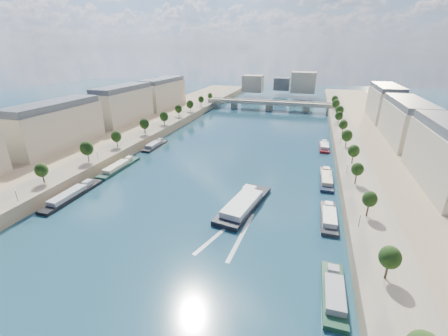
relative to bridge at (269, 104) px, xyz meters
The scene contains 17 objects.
ground 134.31m from the bridge, 90.00° to the right, with size 700.00×700.00×0.00m, color #0C2B38.
quay_left 152.33m from the bridge, 118.21° to the right, with size 44.00×520.00×5.00m, color #9E8460.
quay_right 152.33m from the bridge, 61.79° to the right, with size 44.00×520.00×5.00m, color #9E8460.
pave_left 145.82m from the bridge, 113.01° to the right, with size 14.00×520.00×0.10m, color gray.
pave_right 145.82m from the bridge, 66.99° to the right, with size 14.00×520.00×0.10m, color gray.
trees_left 143.30m from the bridge, 112.59° to the right, with size 4.80×268.80×8.26m.
trees_right 135.95m from the bridge, 66.12° to the right, with size 4.80×268.80×8.26m.
lamps_left 153.50m from the bridge, 110.00° to the right, with size 0.36×200.36×4.28m.
lamps_right 139.50m from the bridge, 67.89° to the right, with size 0.36×200.36×4.28m.
buildings_left 149.30m from the bridge, 124.82° to the right, with size 16.00×226.00×23.20m.
buildings_right 149.30m from the bridge, 55.18° to the right, with size 16.00×226.00×23.20m.
skyline 85.90m from the bridge, 87.86° to the left, with size 79.00×42.00×22.00m.
bridge is the anchor object (origin of this frame).
tour_barge 179.62m from the bridge, 84.48° to the right, with size 14.55×32.43×4.25m.
wake 196.08m from the bridge, 84.95° to the right, with size 12.31×26.02×0.04m.
moored_barges_left 189.39m from the bridge, 103.90° to the right, with size 5.00×155.45×3.60m.
moored_barges_right 185.11m from the bridge, 75.77° to the right, with size 5.00×164.66×3.60m.
Camera 1 is at (36.38, -34.18, 51.60)m, focal length 24.00 mm.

